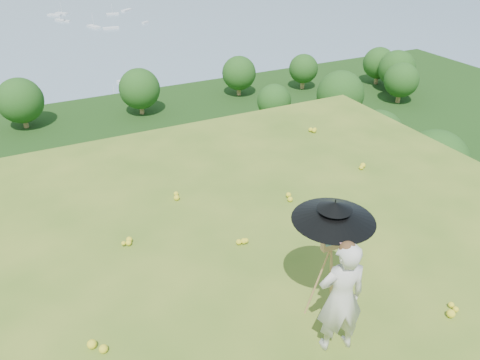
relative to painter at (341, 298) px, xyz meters
name	(u,v)px	position (x,y,z in m)	size (l,w,h in m)	color
ground	(263,278)	(-0.24, 1.71, -0.92)	(14.00, 14.00, 0.00)	#4C6D1F
forest_slope	(98,286)	(-0.24, 36.71, -29.92)	(140.00, 56.00, 22.00)	black
shoreline_tier	(58,178)	(-0.24, 76.71, -36.92)	(170.00, 28.00, 8.00)	gray
bay_water	(6,13)	(-0.24, 241.71, -34.92)	(700.00, 700.00, 0.00)	#758DA7
slope_trees	(75,171)	(-0.24, 36.71, -15.92)	(110.00, 50.00, 6.00)	#254C17
harbor_town	(51,145)	(-0.24, 76.71, -30.42)	(110.00, 22.00, 5.00)	silver
wildflowers	(256,267)	(-0.24, 1.96, -0.86)	(10.00, 10.50, 0.12)	yellow
painter	(341,298)	(0.00, 0.00, 0.00)	(0.67, 0.44, 1.85)	beige
field_easel	(328,274)	(0.21, 0.58, -0.12)	(0.61, 0.61, 1.61)	#AF8D49
sun_umbrella	(333,223)	(0.21, 0.61, 0.79)	(1.17, 1.17, 0.78)	black
painter_cap	(348,247)	(0.00, 0.00, 0.87)	(0.22, 0.27, 0.10)	#CC7078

